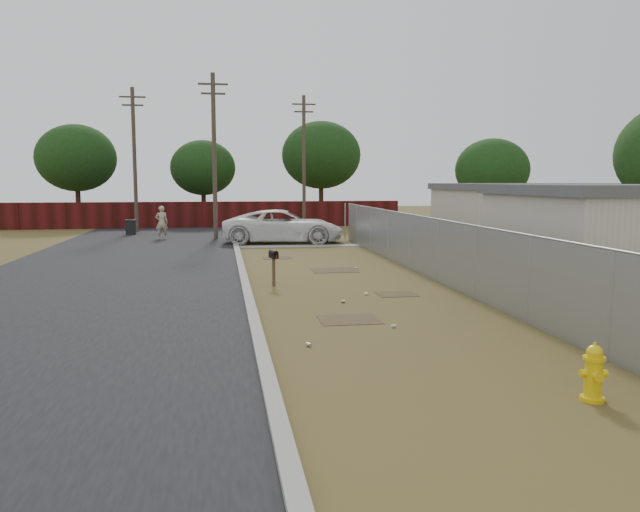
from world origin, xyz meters
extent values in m
plane|color=brown|center=(0.00, 0.00, 0.00)|extent=(120.00, 120.00, 0.00)
cube|color=black|center=(-7.50, 8.00, 0.01)|extent=(9.00, 60.00, 0.02)
cube|color=#98968D|center=(-3.00, 8.00, 0.06)|extent=(0.25, 60.00, 0.12)
cube|color=#98968D|center=(0.00, 11.50, 0.01)|extent=(6.20, 1.00, 0.03)
cylinder|color=gray|center=(3.10, -9.00, 1.00)|extent=(0.06, 0.06, 2.00)
cylinder|color=gray|center=(3.10, -6.00, 1.00)|extent=(0.06, 0.06, 2.00)
cylinder|color=gray|center=(3.10, -3.00, 1.00)|extent=(0.06, 0.06, 2.00)
cylinder|color=gray|center=(3.10, 0.00, 1.00)|extent=(0.06, 0.06, 2.00)
cylinder|color=gray|center=(3.10, 3.00, 1.00)|extent=(0.06, 0.06, 2.00)
cylinder|color=gray|center=(3.10, 6.00, 1.00)|extent=(0.06, 0.06, 2.00)
cylinder|color=gray|center=(3.10, 9.00, 1.00)|extent=(0.06, 0.06, 2.00)
cylinder|color=gray|center=(3.10, 12.00, 1.00)|extent=(0.06, 0.06, 2.00)
cylinder|color=gray|center=(3.10, 15.00, 1.00)|extent=(0.06, 0.06, 2.00)
cylinder|color=gray|center=(3.10, 1.00, 2.00)|extent=(0.04, 26.00, 0.04)
cube|color=gray|center=(3.10, 1.00, 1.00)|extent=(0.01, 26.00, 2.00)
cube|color=black|center=(3.16, 1.00, 0.30)|extent=(0.03, 26.00, 0.60)
cube|color=#4A1011|center=(-6.00, 25.00, 0.90)|extent=(30.00, 0.12, 1.80)
cylinder|color=#4C4033|center=(-4.00, 16.00, 4.50)|extent=(0.24, 0.24, 9.00)
cube|color=#4C4033|center=(-4.00, 16.00, 8.40)|extent=(1.60, 0.10, 0.10)
cube|color=#4C4033|center=(-4.00, 16.00, 7.90)|extent=(1.30, 0.10, 0.10)
cylinder|color=#4C4033|center=(-9.00, 22.00, 4.50)|extent=(0.24, 0.24, 9.00)
cube|color=#4C4033|center=(-9.00, 22.00, 8.40)|extent=(1.60, 0.10, 0.10)
cube|color=#4C4033|center=(-9.00, 22.00, 7.90)|extent=(1.30, 0.10, 0.10)
cylinder|color=#4C4033|center=(2.00, 24.00, 4.50)|extent=(0.24, 0.24, 9.00)
cube|color=#4C4033|center=(2.00, 24.00, 8.40)|extent=(1.60, 0.10, 0.10)
cube|color=#4C4033|center=(2.00, 24.00, 7.90)|extent=(1.30, 0.10, 0.10)
cube|color=beige|center=(10.50, 9.00, 1.40)|extent=(7.00, 6.00, 2.80)
cube|color=#4E4F53|center=(10.50, 9.00, 2.95)|extent=(7.28, 6.24, 0.30)
cylinder|color=#362718|center=(-14.00, 29.00, 1.65)|extent=(0.36, 0.36, 3.30)
ellipsoid|color=black|center=(-14.00, 29.00, 4.88)|extent=(5.70, 5.70, 4.84)
cylinder|color=#362718|center=(-5.00, 30.00, 1.43)|extent=(0.36, 0.36, 2.86)
ellipsoid|color=black|center=(-5.00, 30.00, 4.23)|extent=(4.94, 4.94, 4.20)
cylinder|color=#362718|center=(4.00, 29.00, 1.76)|extent=(0.36, 0.36, 3.52)
ellipsoid|color=black|center=(4.00, 29.00, 5.20)|extent=(6.08, 6.08, 5.17)
cylinder|color=#362718|center=(13.00, 18.00, 1.32)|extent=(0.36, 0.36, 2.64)
ellipsoid|color=black|center=(13.00, 18.00, 3.90)|extent=(4.56, 4.56, 3.88)
cylinder|color=yellow|center=(1.63, -10.81, 0.03)|extent=(0.40, 0.40, 0.06)
cylinder|color=yellow|center=(1.63, -10.81, 0.34)|extent=(0.28, 0.28, 0.60)
cylinder|color=yellow|center=(1.63, -10.81, 0.64)|extent=(0.37, 0.37, 0.05)
sphere|color=yellow|center=(1.63, -10.81, 0.72)|extent=(0.27, 0.27, 0.24)
cylinder|color=yellow|center=(1.63, -10.81, 0.84)|extent=(0.05, 0.05, 0.06)
cylinder|color=yellow|center=(1.49, -10.79, 0.41)|extent=(0.12, 0.13, 0.11)
cylinder|color=yellow|center=(1.77, -10.84, 0.41)|extent=(0.12, 0.13, 0.11)
cylinder|color=yellow|center=(1.61, -10.95, 0.41)|extent=(0.16, 0.15, 0.14)
cube|color=brown|center=(-2.13, -0.02, 0.46)|extent=(0.10, 0.10, 0.92)
cube|color=black|center=(-2.13, -0.02, 0.95)|extent=(0.28, 0.47, 0.17)
cylinder|color=black|center=(-2.13, -0.02, 1.03)|extent=(0.28, 0.47, 0.17)
cube|color=#B71A0D|center=(-2.07, -0.25, 0.95)|extent=(0.03, 0.04, 0.09)
imported|color=white|center=(-0.52, 13.38, 0.87)|extent=(6.51, 3.54, 1.73)
imported|color=tan|center=(-6.95, 16.53, 0.93)|extent=(0.71, 0.50, 1.85)
cube|color=black|center=(-9.07, 19.73, 0.43)|extent=(0.54, 0.54, 0.86)
cube|color=black|center=(-9.07, 19.73, 0.87)|extent=(0.59, 0.59, 0.07)
cylinder|color=black|center=(-8.80, 19.47, 0.09)|extent=(0.05, 0.18, 0.18)
cylinder|color=silver|center=(0.00, -5.92, 0.04)|extent=(0.11, 0.09, 0.07)
cylinder|color=#B1B1B6|center=(-0.55, -2.98, 0.04)|extent=(0.11, 0.08, 0.07)
cylinder|color=silver|center=(0.32, -1.97, 0.04)|extent=(0.12, 0.12, 0.07)
cylinder|color=#B1B1B6|center=(-2.06, -7.19, 0.04)|extent=(0.11, 0.12, 0.07)
cylinder|color=silver|center=(1.17, 3.24, 0.04)|extent=(0.12, 0.12, 0.07)
camera|label=1|loc=(-3.69, -18.89, 3.19)|focal=35.00mm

